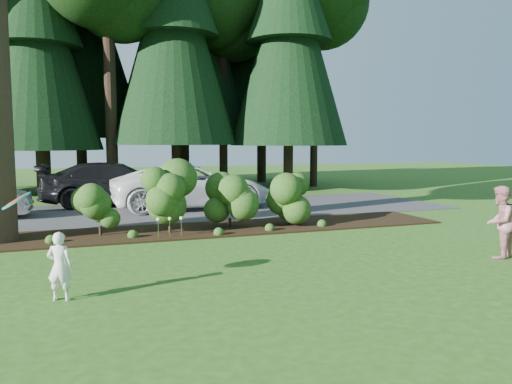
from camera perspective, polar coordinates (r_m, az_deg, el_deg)
The scene contains 11 objects.
ground at distance 10.99m, azimuth -6.07°, elevation -7.47°, with size 80.00×80.00×0.00m, color #284E16.
mulch_bed at distance 14.10m, azimuth -9.18°, elevation -4.46°, with size 16.00×2.50×0.05m, color black.
driveway at distance 18.25m, azimuth -11.62°, elevation -2.21°, with size 22.00×6.00×0.03m, color #38383A.
shrub_row at distance 14.04m, azimuth -6.06°, elevation -1.23°, with size 6.53×1.60×1.61m.
lily_cluster at distance 13.15m, azimuth -9.83°, elevation -3.13°, with size 0.69×0.09×0.57m.
tree_wall at distance 27.82m, azimuth -14.23°, elevation 20.16°, with size 25.66×12.15×17.09m.
car_white_suv at distance 18.80m, azimuth -7.35°, elevation 0.65°, with size 2.71×5.88×1.63m, color white.
car_dark_suv at distance 20.32m, azimuth -15.67°, elevation 0.91°, with size 2.34×5.76×1.67m, color black.
child at distance 8.54m, azimuth -21.50°, elevation -7.90°, with size 0.40×0.26×1.10m, color white.
adult at distance 11.99m, azimuth 26.07°, elevation -3.08°, with size 0.77×0.60×1.58m, color #A71628.
frisbee at distance 8.57m, azimuth -25.68°, elevation -0.88°, with size 0.43×0.48×0.27m.
Camera 1 is at (-2.49, -10.41, 2.51)m, focal length 35.00 mm.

